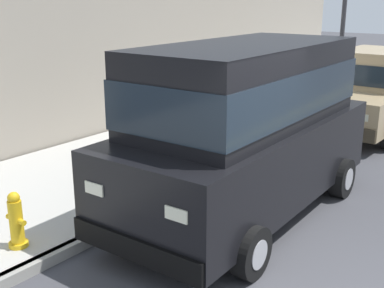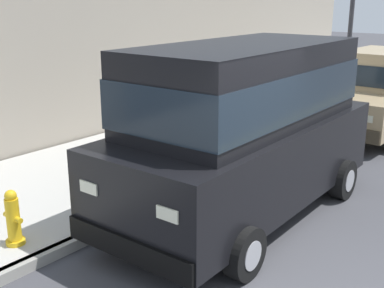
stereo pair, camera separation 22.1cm
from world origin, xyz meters
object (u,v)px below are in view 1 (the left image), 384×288
at_px(car_black_van, 247,123).
at_px(car_tan_sedan, 375,90).
at_px(fire_hydrant, 16,222).
at_px(street_lamp, 345,5).
at_px(dog_brown, 129,149).

height_order(car_black_van, car_tan_sedan, car_black_van).
bearing_deg(fire_hydrant, street_lamp, 89.43).
xyz_separation_m(car_tan_sedan, dog_brown, (-2.59, -5.76, -0.55)).
bearing_deg(car_tan_sedan, street_lamp, 140.20).
bearing_deg(street_lamp, car_tan_sedan, -39.80).
distance_m(car_black_van, fire_hydrant, 3.34).
height_order(fire_hydrant, street_lamp, street_lamp).
relative_size(car_black_van, dog_brown, 8.58).
distance_m(car_black_van, street_lamp, 7.50).
xyz_separation_m(dog_brown, fire_hydrant, (1.14, -3.13, 0.05)).
height_order(car_tan_sedan, street_lamp, street_lamp).
distance_m(dog_brown, fire_hydrant, 3.33).
relative_size(car_tan_sedan, fire_hydrant, 6.41).
bearing_deg(street_lamp, fire_hydrant, -90.57).
bearing_deg(dog_brown, car_black_van, -6.78).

